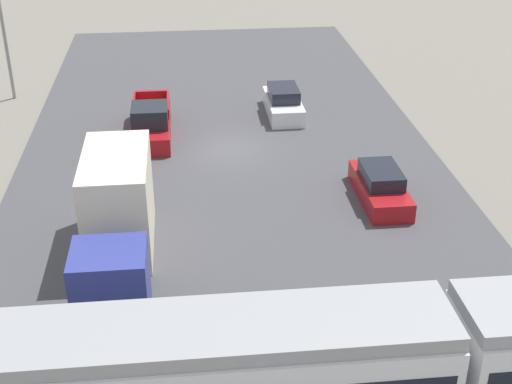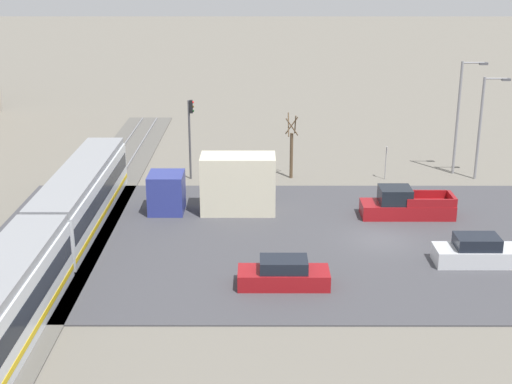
{
  "view_description": "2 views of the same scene",
  "coord_description": "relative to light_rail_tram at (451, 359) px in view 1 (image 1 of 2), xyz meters",
  "views": [
    {
      "loc": [
        2.14,
        32.84,
        14.83
      ],
      "look_at": [
        -0.31,
        10.06,
        2.85
      ],
      "focal_mm": 50.0,
      "sensor_mm": 36.0,
      "label": 1
    },
    {
      "loc": [
        -39.01,
        7.34,
        16.07
      ],
      "look_at": [
        2.08,
        7.41,
        2.33
      ],
      "focal_mm": 50.0,
      "sensor_mm": 36.0,
      "label": 2
    }
  ],
  "objects": [
    {
      "name": "road_surface",
      "position": [
        4.81,
        -18.33,
        -1.69
      ],
      "size": [
        20.54,
        46.45,
        0.08
      ],
      "color": "#424247",
      "rests_on": "ground"
    },
    {
      "name": "sedan_car_1",
      "position": [
        -1.39,
        -12.32,
        -1.03
      ],
      "size": [
        1.78,
        4.63,
        1.49
      ],
      "rotation": [
        0.0,
        0.0,
        3.14
      ],
      "color": "maroon",
      "rests_on": "ground"
    },
    {
      "name": "light_rail_tram",
      "position": [
        0.0,
        0.0,
        0.0
      ],
      "size": [
        31.74,
        2.83,
        4.52
      ],
      "color": "silver",
      "rests_on": "ground"
    },
    {
      "name": "pickup_truck",
      "position": [
        8.7,
        -20.46,
        -0.92
      ],
      "size": [
        1.99,
        5.87,
        1.94
      ],
      "color": "maroon",
      "rests_on": "ground"
    },
    {
      "name": "sedan_car_0",
      "position": [
        1.38,
        -22.86,
        -0.99
      ],
      "size": [
        1.83,
        4.48,
        1.6
      ],
      "rotation": [
        0.0,
        0.0,
        3.14
      ],
      "color": "silver",
      "rests_on": "ground"
    },
    {
      "name": "ground_plane",
      "position": [
        4.81,
        -18.33,
        -1.73
      ],
      "size": [
        320.0,
        320.0,
        0.0
      ],
      "primitive_type": "plane",
      "color": "slate"
    },
    {
      "name": "box_truck",
      "position": [
        9.61,
        -8.62,
        0.1
      ],
      "size": [
        2.46,
        8.18,
        3.79
      ],
      "color": "navy",
      "rests_on": "ground"
    },
    {
      "name": "street_lamp_near_crossing",
      "position": [
        17.05,
        -27.6,
        2.73
      ],
      "size": [
        0.36,
        1.95,
        7.68
      ],
      "color": "gray",
      "rests_on": "ground"
    }
  ]
}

